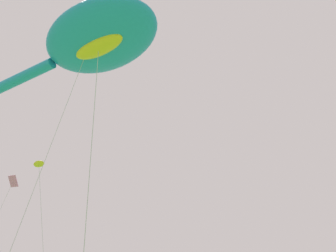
% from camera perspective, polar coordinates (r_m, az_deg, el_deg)
% --- Properties ---
extents(big_show_kite, '(6.05, 13.45, 17.94)m').
position_cam_1_polar(big_show_kite, '(19.75, -10.64, 11.90)').
color(big_show_kite, '#1E8CBF').
rests_on(big_show_kite, ground).
extents(small_kite_triangle_green, '(2.27, 1.76, 17.34)m').
position_cam_1_polar(small_kite_triangle_green, '(30.22, -22.13, -9.09)').
color(small_kite_triangle_green, pink).
rests_on(small_kite_triangle_green, ground).
extents(small_kite_delta_white, '(2.89, 1.14, 22.01)m').
position_cam_1_polar(small_kite_delta_white, '(22.82, -9.57, 15.58)').
color(small_kite_delta_white, yellow).
rests_on(small_kite_delta_white, ground).
extents(small_kite_diamond_red, '(2.95, 3.31, 15.40)m').
position_cam_1_polar(small_kite_diamond_red, '(24.73, -18.03, -6.11)').
color(small_kite_diamond_red, yellow).
rests_on(small_kite_diamond_red, ground).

